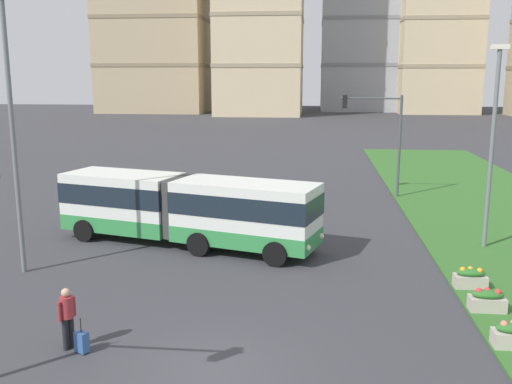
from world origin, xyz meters
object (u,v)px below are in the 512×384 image
articulated_bus (186,208)px  rolling_suitcase (82,342)px  flower_planter_2 (470,278)px  pedestrian_crossing (67,314)px  traffic_light_far_right (380,128)px  flower_planter_1 (487,300)px  streetlight_median (493,139)px  streetlight_left (12,127)px

articulated_bus → rolling_suitcase: (-0.62, -10.21, -1.34)m
rolling_suitcase → flower_planter_2: (11.65, 5.88, 0.11)m
pedestrian_crossing → flower_planter_2: bearing=25.1°
rolling_suitcase → traffic_light_far_right: bearing=64.8°
flower_planter_1 → traffic_light_far_right: bearing=95.1°
flower_planter_2 → traffic_light_far_right: bearing=95.8°
articulated_bus → streetlight_median: bearing=3.6°
traffic_light_far_right → streetlight_left: bearing=-134.2°
flower_planter_1 → traffic_light_far_right: 18.00m
articulated_bus → traffic_light_far_right: (9.46, 11.17, 2.59)m
streetlight_median → rolling_suitcase: bearing=-140.9°
traffic_light_far_right → streetlight_left: streetlight_left is taller
flower_planter_2 → streetlight_left: 17.22m
pedestrian_crossing → flower_planter_2: size_ratio=1.58×
rolling_suitcase → flower_planter_1: (11.65, 3.86, 0.11)m
pedestrian_crossing → traffic_light_far_right: (10.53, 21.18, 3.24)m
pedestrian_crossing → rolling_suitcase: (0.45, -0.20, -0.69)m
flower_planter_2 → streetlight_left: (-16.44, 0.19, 5.11)m
traffic_light_far_right → flower_planter_2: bearing=-84.2°
pedestrian_crossing → traffic_light_far_right: traffic_light_far_right is taller
flower_planter_1 → streetlight_left: (-16.44, 2.22, 5.11)m
streetlight_median → articulated_bus: bearing=-176.4°
flower_planter_1 → flower_planter_2: 2.02m
articulated_bus → flower_planter_1: articulated_bus is taller
articulated_bus → traffic_light_far_right: traffic_light_far_right is taller
rolling_suitcase → streetlight_median: (13.55, 11.03, 4.42)m
streetlight_median → pedestrian_crossing: bearing=-142.3°
rolling_suitcase → flower_planter_2: 13.05m
pedestrian_crossing → flower_planter_1: bearing=16.8°
flower_planter_2 → streetlight_median: size_ratio=0.13×
articulated_bus → streetlight_median: (12.94, 0.81, 3.08)m
streetlight_median → streetlight_left: bearing=-164.9°
pedestrian_crossing → flower_planter_2: pedestrian_crossing is taller
articulated_bus → flower_planter_1: size_ratio=10.90×
rolling_suitcase → flower_planter_2: bearing=26.8°
articulated_bus → traffic_light_far_right: 14.86m
articulated_bus → pedestrian_crossing: bearing=-96.1°
flower_planter_2 → streetlight_left: bearing=179.3°
articulated_bus → streetlight_median: streetlight_median is taller
articulated_bus → rolling_suitcase: articulated_bus is taller
pedestrian_crossing → flower_planter_2: (12.10, 5.68, -0.58)m
flower_planter_2 → streetlight_left: size_ratio=0.11×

